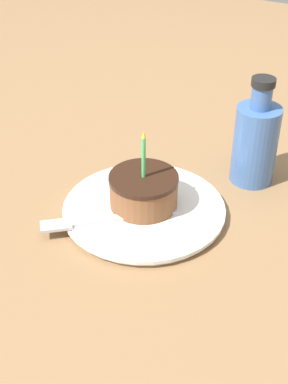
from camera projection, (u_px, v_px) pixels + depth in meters
name	position (u px, v px, depth m)	size (l,w,h in m)	color
ground_plane	(135.00, 216.00, 0.85)	(2.40, 2.40, 0.04)	olive
plate	(144.00, 209.00, 0.81)	(0.25, 0.25, 0.02)	white
cake_slice	(144.00, 190.00, 0.80)	(0.10, 0.10, 0.12)	brown
fork	(100.00, 220.00, 0.78)	(0.17, 0.14, 0.00)	silver
bottle	(255.00, 141.00, 0.85)	(0.07, 0.07, 0.18)	#3F66A5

